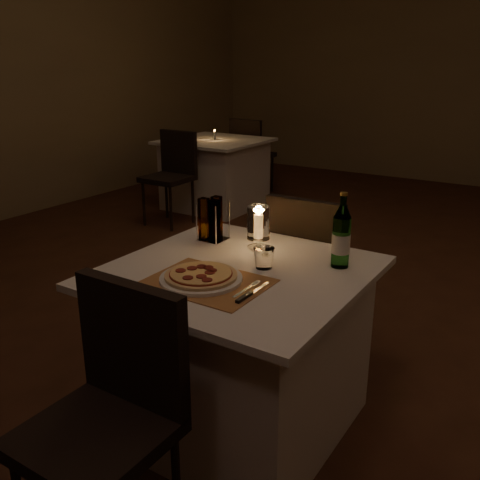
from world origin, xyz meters
The scene contains 17 objects.
floor centered at (0.00, 0.00, -0.01)m, with size 8.00×10.00×0.02m, color #462516.
main_table centered at (-0.24, -0.67, 0.37)m, with size 1.00×1.00×0.74m.
chair_near centered at (-0.24, -1.38, 0.55)m, with size 0.42×0.42×0.90m.
chair_far centered at (-0.24, 0.05, 0.55)m, with size 0.42×0.42×0.90m.
placemat centered at (-0.26, -0.85, 0.74)m, with size 0.45×0.34×0.00m, color #A56B39.
plate centered at (-0.29, -0.85, 0.75)m, with size 0.32×0.32×0.01m, color white.
pizza centered at (-0.29, -0.85, 0.77)m, with size 0.28×0.28×0.02m.
fork centered at (-0.09, -0.81, 0.75)m, with size 0.02×0.18×0.00m.
knife centered at (-0.06, -0.87, 0.75)m, with size 0.02×0.22×0.01m.
tumbler centered at (-0.15, -0.59, 0.78)m, with size 0.09×0.09×0.09m, color white, non-canonical shape.
water_bottle centered at (0.10, -0.41, 0.87)m, with size 0.08×0.08×0.31m.
hurricane_candle centered at (-0.29, -0.41, 0.86)m, with size 0.10×0.10×0.20m.
cruet_caddy centered at (-0.53, -0.42, 0.84)m, with size 0.12×0.12×0.21m.
neighbor_table_left centered at (-2.48, 2.34, 0.37)m, with size 1.00×1.00×0.74m.
neighbor_chair_la centered at (-2.48, 1.63, 0.55)m, with size 0.42×0.42×0.90m.
neighbor_chair_lb centered at (-2.48, 3.06, 0.55)m, with size 0.42×0.42×0.90m.
neighbor_candle_left centered at (-2.48, 2.34, 0.79)m, with size 0.03×0.03×0.11m.
Camera 1 is at (0.87, -2.36, 1.55)m, focal length 40.00 mm.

